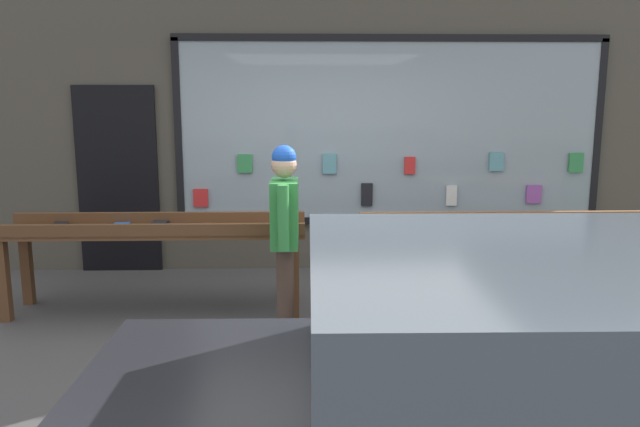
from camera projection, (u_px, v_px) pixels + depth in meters
ground_plane at (338, 343)px, 5.05m from camera, size 40.00×40.00×0.00m
shopfront_facade at (328, 109)px, 7.07m from camera, size 7.83×0.29×3.72m
display_table_left at (154, 236)px, 5.70m from camera, size 2.76×0.64×0.88m
display_table_right at (509, 235)px, 5.80m from camera, size 2.76×0.59×0.88m
person_browsing at (285, 228)px, 5.08m from camera, size 0.22×0.64×1.59m
small_dog at (325, 308)px, 5.04m from camera, size 0.22×0.59×0.41m
parked_car at (625, 424)px, 2.35m from camera, size 4.26×1.97×1.41m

